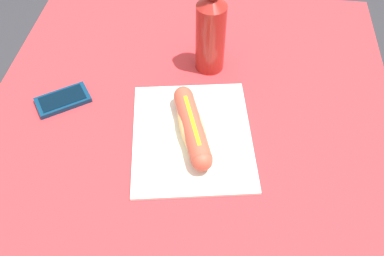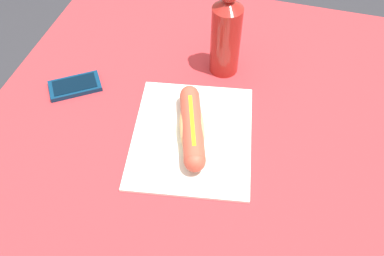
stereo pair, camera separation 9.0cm
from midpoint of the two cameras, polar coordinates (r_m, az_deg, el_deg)
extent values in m
plane|color=#2D2D33|center=(1.59, 1.57, -17.06)|extent=(6.00, 6.00, 0.00)
cylinder|color=brown|center=(1.53, 19.46, 0.02)|extent=(0.07, 0.07, 0.72)
cylinder|color=brown|center=(1.59, -7.22, 5.52)|extent=(0.07, 0.07, 0.72)
cube|color=brown|center=(0.96, 2.50, -0.18)|extent=(1.01, 0.90, 0.03)
cube|color=#B72D33|center=(0.95, 2.53, 0.47)|extent=(1.07, 0.96, 0.00)
cube|color=silver|center=(0.92, 2.79, -1.24)|extent=(0.35, 0.31, 0.01)
ellipsoid|color=#E5BC75|center=(0.90, 2.86, -0.16)|extent=(0.18, 0.11, 0.05)
cylinder|color=#BC4C38|center=(0.89, 2.87, 0.08)|extent=(0.19, 0.10, 0.05)
sphere|color=#BC4C38|center=(0.95, 2.35, 4.36)|extent=(0.04, 0.04, 0.04)
sphere|color=#BC4C38|center=(0.84, 3.47, -4.80)|extent=(0.04, 0.04, 0.04)
cube|color=yellow|center=(0.88, 2.92, 0.92)|extent=(0.14, 0.05, 0.00)
cube|color=#0A2D4C|center=(1.04, -13.45, 5.50)|extent=(0.12, 0.14, 0.01)
cube|color=black|center=(1.04, -13.52, 5.76)|extent=(0.10, 0.11, 0.00)
cylinder|color=maroon|center=(1.02, 7.19, 11.72)|extent=(0.07, 0.07, 0.18)
cone|color=maroon|center=(0.96, 7.81, 16.49)|extent=(0.07, 0.07, 0.02)
camera|label=1|loc=(0.04, -87.13, 3.48)|focal=38.78mm
camera|label=2|loc=(0.04, 92.87, -3.48)|focal=38.78mm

